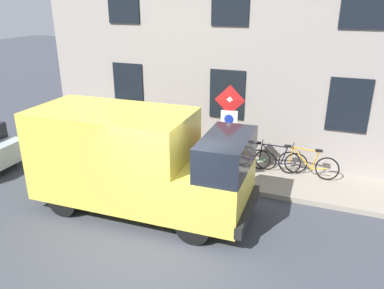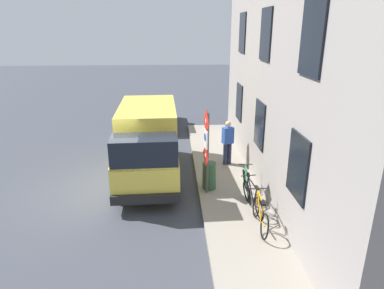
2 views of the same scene
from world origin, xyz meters
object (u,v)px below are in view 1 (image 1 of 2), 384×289
delivery_van (136,160)px  pedestrian (166,130)px  sign_post_stacked (229,127)px  bicycle_orange (308,164)px  bicycle_black (277,160)px  bicycle_green (248,156)px  litter_bin (219,164)px

delivery_van → pedestrian: bearing=100.0°
sign_post_stacked → pedestrian: size_ratio=1.53×
bicycle_orange → delivery_van: bearing=42.3°
bicycle_black → pedestrian: size_ratio=1.00×
bicycle_orange → sign_post_stacked: bearing=34.0°
bicycle_green → pedestrian: (-0.19, 2.64, 0.56)m
sign_post_stacked → delivery_van: size_ratio=0.49×
litter_bin → bicycle_green: bearing=-27.9°
sign_post_stacked → delivery_van: (-1.90, 1.73, -0.45)m
pedestrian → bicycle_black: bearing=-14.9°
sign_post_stacked → bicycle_orange: size_ratio=1.54×
bicycle_black → bicycle_green: size_ratio=1.00×
pedestrian → litter_bin: size_ratio=1.91×
bicycle_black → bicycle_green: bearing=-6.5°
delivery_van → bicycle_green: 3.84m
delivery_van → bicycle_black: bearing=45.7°
delivery_van → bicycle_green: delivery_van is taller
delivery_van → bicycle_green: (3.16, -2.03, -0.82)m
sign_post_stacked → bicycle_green: bearing=-13.4°
pedestrian → bicycle_green: bearing=-13.8°
bicycle_orange → pedestrian: size_ratio=1.00×
delivery_van → litter_bin: (2.05, -1.44, -0.74)m
litter_bin → bicycle_black: bearing=-52.7°
sign_post_stacked → litter_bin: 1.23m
delivery_van → litter_bin: 2.62m
sign_post_stacked → bicycle_green: sign_post_stacked is taller
bicycle_green → pedestrian: pedestrian is taller
pedestrian → litter_bin: bearing=-41.9°
bicycle_orange → litter_bin: bearing=27.8°
sign_post_stacked → delivery_van: 2.61m
bicycle_black → bicycle_green: same height
sign_post_stacked → bicycle_black: 2.13m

